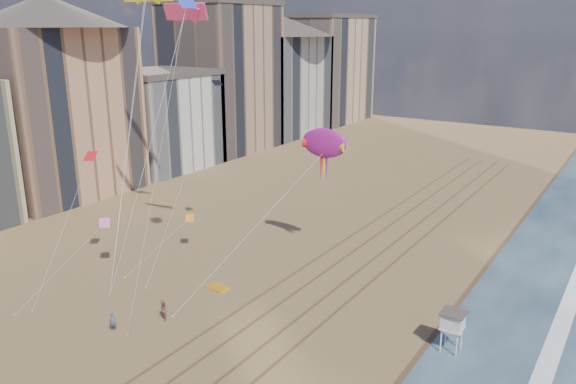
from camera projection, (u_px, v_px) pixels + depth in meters
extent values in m
plane|color=#42301E|center=(527.00, 280.00, 55.54)|extent=(260.00, 260.00, 0.00)
plane|color=white|center=(574.00, 291.00, 53.34)|extent=(260.00, 260.00, 0.00)
cube|color=brown|center=(301.00, 269.00, 58.14)|extent=(0.28, 120.00, 0.01)
cube|color=brown|center=(321.00, 274.00, 56.88)|extent=(0.28, 120.00, 0.01)
cube|color=brown|center=(346.00, 281.00, 55.41)|extent=(0.28, 120.00, 0.01)
cube|color=brown|center=(366.00, 286.00, 54.25)|extent=(0.28, 120.00, 0.01)
cube|color=tan|center=(57.00, 114.00, 81.22)|extent=(15.00, 20.00, 24.00)
cone|color=#473D38|center=(45.00, 11.00, 77.17)|extent=(31.11, 31.11, 4.40)
cube|color=silver|center=(162.00, 122.00, 98.13)|extent=(14.00, 18.00, 16.00)
cube|color=#473D38|center=(159.00, 73.00, 95.70)|extent=(14.28, 18.36, 1.00)
cube|color=tan|center=(222.00, 79.00, 111.37)|extent=(16.00, 20.00, 28.00)
cube|color=#473D38|center=(220.00, 2.00, 107.24)|extent=(16.32, 20.40, 1.00)
cube|color=#BCB2A3|center=(281.00, 86.00, 127.99)|extent=(15.00, 22.00, 22.00)
cone|color=#473D38|center=(280.00, 26.00, 124.23)|extent=(34.22, 34.22, 4.40)
cube|color=tan|center=(326.00, 71.00, 145.32)|extent=(16.00, 24.00, 26.00)
cube|color=#473D38|center=(327.00, 16.00, 141.48)|extent=(16.32, 24.48, 1.00)
cylinder|color=silver|center=(441.00, 341.00, 43.15)|extent=(0.12, 0.12, 1.83)
cylinder|color=silver|center=(457.00, 346.00, 42.51)|extent=(0.12, 0.12, 1.83)
cylinder|color=silver|center=(446.00, 334.00, 44.13)|extent=(0.12, 0.12, 1.83)
cylinder|color=silver|center=(461.00, 339.00, 43.49)|extent=(0.12, 0.12, 1.83)
cube|color=silver|center=(452.00, 328.00, 43.02)|extent=(1.63, 1.63, 0.12)
cube|color=silver|center=(453.00, 321.00, 42.84)|extent=(1.53, 1.53, 1.12)
cube|color=#473D38|center=(454.00, 313.00, 42.65)|extent=(1.83, 1.83, 0.10)
cube|color=orange|center=(218.00, 288.00, 53.73)|extent=(2.17, 1.48, 0.24)
ellipsoid|color=#911677|center=(324.00, 143.00, 57.04)|extent=(4.80, 0.90, 2.85)
cone|color=red|center=(310.00, 143.00, 58.00)|extent=(1.29, 1.07, 1.07)
cone|color=yellow|center=(339.00, 147.00, 56.19)|extent=(1.29, 1.07, 1.07)
cylinder|color=silver|center=(255.00, 228.00, 52.95)|extent=(0.03, 0.03, 22.03)
imported|color=#4E5265|center=(113.00, 322.00, 46.10)|extent=(0.72, 0.71, 1.67)
imported|color=#93564B|center=(163.00, 311.00, 47.76)|extent=(1.13, 1.08, 1.83)
cube|color=#E8335E|center=(185.00, 12.00, 50.92)|extent=(4.40, 1.49, 1.51)
plane|color=red|center=(91.00, 156.00, 51.98)|extent=(1.68, 1.60, 0.69)
plane|color=orange|center=(190.00, 218.00, 61.46)|extent=(1.55, 1.52, 0.59)
plane|color=black|center=(217.00, 83.00, 56.90)|extent=(1.46, 1.50, 0.45)
plane|color=blue|center=(187.00, 2.00, 44.43)|extent=(2.00, 2.16, 1.01)
plane|color=#EF5CB9|center=(104.00, 223.00, 55.78)|extent=(1.72, 1.74, 0.65)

